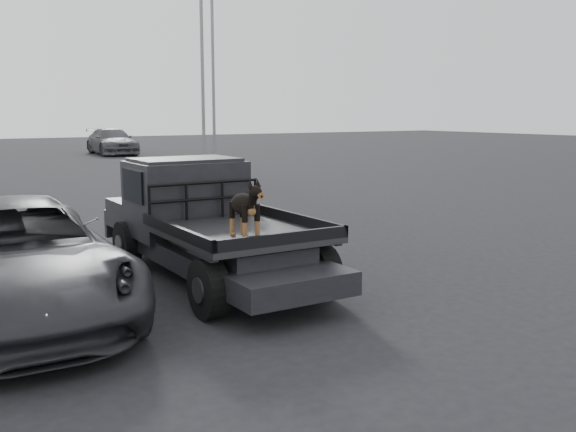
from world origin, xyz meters
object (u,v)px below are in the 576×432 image
parked_suv (12,259)px  floodlight_far (212,28)px  distant_car_b (112,141)px  flatbed_ute (211,250)px  floodlight_mid (201,14)px  dog (244,209)px

parked_suv → floodlight_far: floodlight_far is taller
distant_car_b → flatbed_ute: bearing=-101.9°
flatbed_ute → floodlight_mid: floodlight_mid is taller
flatbed_ute → floodlight_mid: bearing=65.9°
parked_suv → floodlight_far: 31.46m
distant_car_b → floodlight_far: floodlight_far is taller
dog → parked_suv: bearing=157.6°
dog → floodlight_far: size_ratio=0.05×
floodlight_mid → distant_car_b: bearing=113.2°
flatbed_ute → floodlight_mid: (10.33, 23.11, 7.12)m
flatbed_ute → parked_suv: (-2.86, -0.33, 0.27)m
floodlight_far → parked_suv: bearing=-119.9°
dog → parked_suv: (-2.68, 1.10, -0.56)m
floodlight_mid → flatbed_ute: bearing=-114.1°
flatbed_ute → distant_car_b: (7.38, 29.99, 0.32)m
dog → floodlight_far: (12.64, 27.76, 6.09)m
flatbed_ute → parked_suv: 2.89m
flatbed_ute → floodlight_far: (12.46, 26.33, 6.92)m
dog → floodlight_mid: bearing=66.8°
floodlight_mid → floodlight_far: (2.13, 3.22, -0.19)m
flatbed_ute → dog: dog is taller
flatbed_ute → dog: bearing=-97.1°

